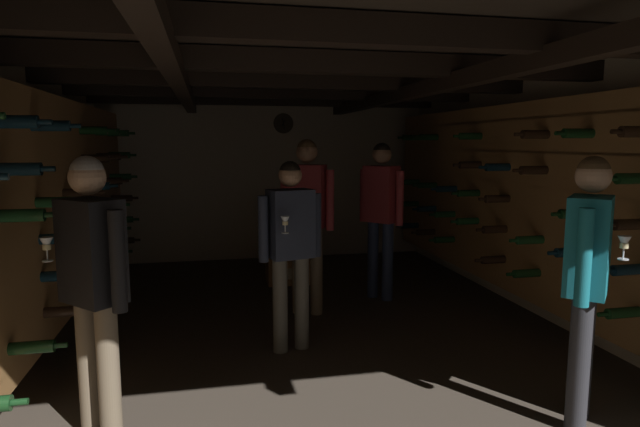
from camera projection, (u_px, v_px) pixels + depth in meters
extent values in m
plane|color=#473D33|center=(309.00, 334.00, 4.66)|extent=(8.40, 8.40, 0.00)
cube|color=beige|center=(267.00, 178.00, 7.64)|extent=(4.72, 0.06, 2.35)
cube|color=beige|center=(10.00, 209.00, 4.03)|extent=(0.06, 6.40, 2.35)
cube|color=beige|center=(550.00, 197.00, 4.99)|extent=(0.06, 6.40, 2.35)
cube|color=black|center=(308.00, 57.00, 4.35)|extent=(4.72, 6.52, 0.06)
cube|color=black|center=(368.00, 30.00, 2.73)|extent=(4.60, 0.14, 0.16)
cube|color=black|center=(323.00, 62.00, 3.82)|extent=(4.60, 0.14, 0.16)
cube|color=black|center=(297.00, 80.00, 4.91)|extent=(4.60, 0.14, 0.16)
cube|color=black|center=(281.00, 92.00, 5.99)|extent=(4.60, 0.14, 0.16)
cube|color=black|center=(270.00, 99.00, 7.08)|extent=(4.60, 0.14, 0.16)
cube|color=black|center=(180.00, 83.00, 4.16)|extent=(0.12, 6.40, 0.12)
cube|color=black|center=(425.00, 89.00, 4.59)|extent=(0.12, 6.40, 0.12)
cylinder|color=white|center=(283.00, 123.00, 7.54)|extent=(0.26, 0.02, 0.26)
cylinder|color=#2D2314|center=(283.00, 123.00, 7.53)|extent=(0.29, 0.01, 0.29)
cube|color=black|center=(283.00, 123.00, 7.52)|extent=(0.06, 0.01, 0.09)
cube|color=black|center=(283.00, 123.00, 7.52)|extent=(0.04, 0.01, 0.14)
cube|color=olive|center=(43.00, 209.00, 4.22)|extent=(0.32, 5.50, 1.80)
cylinder|color=#143819|center=(20.00, 402.00, 2.40)|extent=(0.07, 0.03, 0.03)
cylinder|color=#143819|center=(28.00, 348.00, 3.03)|extent=(0.28, 0.07, 0.07)
cylinder|color=#143819|center=(61.00, 345.00, 3.07)|extent=(0.07, 0.03, 0.03)
cylinder|color=black|center=(60.00, 312.00, 3.68)|extent=(0.28, 0.07, 0.07)
cylinder|color=black|center=(86.00, 310.00, 3.72)|extent=(0.07, 0.03, 0.03)
cylinder|color=black|center=(82.00, 286.00, 4.35)|extent=(0.28, 0.07, 0.07)
cylinder|color=black|center=(105.00, 285.00, 4.38)|extent=(0.07, 0.03, 0.03)
cylinder|color=#143819|center=(99.00, 267.00, 5.02)|extent=(0.28, 0.07, 0.07)
cylinder|color=#143819|center=(119.00, 266.00, 5.06)|extent=(0.07, 0.03, 0.03)
cylinder|color=#143819|center=(112.00, 252.00, 5.69)|extent=(0.28, 0.07, 0.07)
cylinder|color=#143819|center=(129.00, 251.00, 5.73)|extent=(0.07, 0.03, 0.03)
cylinder|color=black|center=(122.00, 241.00, 6.37)|extent=(0.28, 0.07, 0.07)
cylinder|color=black|center=(137.00, 240.00, 6.40)|extent=(0.07, 0.03, 0.03)
cylinder|color=#0F2838|center=(57.00, 276.00, 3.64)|extent=(0.28, 0.07, 0.07)
cylinder|color=#0F2838|center=(84.00, 275.00, 3.68)|extent=(0.07, 0.03, 0.03)
cylinder|color=black|center=(81.00, 255.00, 4.33)|extent=(0.28, 0.07, 0.07)
cylinder|color=black|center=(104.00, 254.00, 4.37)|extent=(0.07, 0.03, 0.03)
cylinder|color=#143819|center=(98.00, 240.00, 5.00)|extent=(0.28, 0.07, 0.07)
cylinder|color=#143819|center=(117.00, 239.00, 5.04)|extent=(0.07, 0.03, 0.03)
cylinder|color=#143819|center=(111.00, 229.00, 5.65)|extent=(0.28, 0.07, 0.07)
cylinder|color=#143819|center=(128.00, 228.00, 5.69)|extent=(0.07, 0.03, 0.03)
cylinder|color=#194723|center=(121.00, 220.00, 6.32)|extent=(0.28, 0.07, 0.07)
cylinder|color=#194723|center=(136.00, 219.00, 6.35)|extent=(0.07, 0.03, 0.03)
cylinder|color=#0F2838|center=(56.00, 239.00, 3.63)|extent=(0.28, 0.07, 0.07)
cylinder|color=#0F2838|center=(83.00, 238.00, 3.67)|extent=(0.07, 0.03, 0.03)
cylinder|color=#143819|center=(79.00, 224.00, 4.29)|extent=(0.28, 0.07, 0.07)
cylinder|color=#143819|center=(102.00, 224.00, 4.32)|extent=(0.07, 0.03, 0.03)
cylinder|color=#194723|center=(109.00, 205.00, 5.61)|extent=(0.28, 0.07, 0.07)
cylinder|color=#194723|center=(127.00, 205.00, 5.65)|extent=(0.07, 0.03, 0.03)
cylinder|color=black|center=(120.00, 198.00, 6.30)|extent=(0.28, 0.07, 0.07)
cylinder|color=black|center=(135.00, 198.00, 6.33)|extent=(0.07, 0.03, 0.03)
cylinder|color=#194723|center=(17.00, 216.00, 2.92)|extent=(0.28, 0.07, 0.07)
cylinder|color=#194723|center=(51.00, 215.00, 2.96)|extent=(0.07, 0.03, 0.03)
cylinder|color=#194723|center=(52.00, 202.00, 3.58)|extent=(0.28, 0.07, 0.07)
cylinder|color=#194723|center=(80.00, 202.00, 3.61)|extent=(0.07, 0.03, 0.03)
cylinder|color=black|center=(77.00, 193.00, 4.24)|extent=(0.28, 0.07, 0.07)
cylinder|color=black|center=(100.00, 193.00, 4.28)|extent=(0.07, 0.03, 0.03)
cylinder|color=#0F2838|center=(94.00, 186.00, 4.91)|extent=(0.28, 0.07, 0.07)
cylinder|color=#0F2838|center=(114.00, 186.00, 4.94)|extent=(0.07, 0.03, 0.03)
cylinder|color=black|center=(108.00, 181.00, 5.59)|extent=(0.28, 0.07, 0.07)
cylinder|color=black|center=(126.00, 181.00, 5.62)|extent=(0.07, 0.03, 0.03)
cylinder|color=#194723|center=(119.00, 177.00, 6.26)|extent=(0.28, 0.07, 0.07)
cylinder|color=#194723|center=(134.00, 177.00, 6.30)|extent=(0.07, 0.03, 0.03)
cylinder|color=#0F2838|center=(0.00, 177.00, 2.24)|extent=(0.07, 0.03, 0.03)
cylinder|color=#0F2838|center=(14.00, 169.00, 2.89)|extent=(0.28, 0.07, 0.07)
cylinder|color=#0F2838|center=(48.00, 169.00, 2.92)|extent=(0.07, 0.03, 0.03)
cylinder|color=black|center=(93.00, 159.00, 4.89)|extent=(0.28, 0.07, 0.07)
cylinder|color=black|center=(113.00, 158.00, 4.92)|extent=(0.07, 0.03, 0.03)
cylinder|color=black|center=(107.00, 157.00, 5.55)|extent=(0.28, 0.07, 0.07)
cylinder|color=black|center=(124.00, 157.00, 5.58)|extent=(0.07, 0.03, 0.03)
cylinder|color=#143819|center=(118.00, 155.00, 6.23)|extent=(0.28, 0.07, 0.07)
cylinder|color=#143819|center=(133.00, 155.00, 6.26)|extent=(0.07, 0.03, 0.03)
cylinder|color=#0F2838|center=(10.00, 122.00, 2.85)|extent=(0.28, 0.07, 0.07)
cylinder|color=#0F2838|center=(45.00, 122.00, 2.89)|extent=(0.07, 0.03, 0.03)
cylinder|color=#0F2838|center=(48.00, 126.00, 3.52)|extent=(0.28, 0.07, 0.07)
cylinder|color=#0F2838|center=(76.00, 126.00, 3.56)|extent=(0.07, 0.03, 0.03)
cylinder|color=#143819|center=(91.00, 131.00, 4.84)|extent=(0.28, 0.07, 0.07)
cylinder|color=#143819|center=(111.00, 131.00, 4.88)|extent=(0.07, 0.03, 0.03)
cylinder|color=#143819|center=(106.00, 132.00, 5.52)|extent=(0.28, 0.07, 0.07)
cylinder|color=#143819|center=(123.00, 132.00, 5.56)|extent=(0.07, 0.03, 0.03)
cylinder|color=#143819|center=(116.00, 133.00, 6.17)|extent=(0.28, 0.07, 0.07)
cylinder|color=#143819|center=(132.00, 133.00, 6.21)|extent=(0.07, 0.03, 0.03)
cube|color=olive|center=(69.00, 301.00, 4.35)|extent=(0.02, 5.50, 0.02)
cube|color=olive|center=(67.00, 271.00, 4.31)|extent=(0.02, 5.50, 0.02)
cube|color=olive|center=(65.00, 240.00, 4.28)|extent=(0.02, 5.50, 0.02)
cube|color=olive|center=(63.00, 209.00, 4.25)|extent=(0.02, 5.50, 0.02)
cube|color=olive|center=(61.00, 177.00, 4.21)|extent=(0.02, 5.50, 0.02)
cube|color=olive|center=(59.00, 145.00, 4.18)|extent=(0.02, 5.50, 0.02)
cube|color=olive|center=(57.00, 112.00, 4.14)|extent=(0.02, 5.50, 0.02)
cube|color=olive|center=(523.00, 198.00, 5.10)|extent=(0.32, 5.50, 1.80)
cylinder|color=#143819|center=(626.00, 313.00, 3.53)|extent=(0.28, 0.07, 0.07)
cylinder|color=#143819|center=(603.00, 314.00, 3.49)|extent=(0.07, 0.03, 0.03)
cylinder|color=#143819|center=(529.00, 273.00, 4.60)|extent=(0.28, 0.07, 0.07)
cylinder|color=#143819|center=(510.00, 274.00, 4.56)|extent=(0.07, 0.03, 0.03)
cylinder|color=black|center=(495.00, 260.00, 5.13)|extent=(0.28, 0.07, 0.07)
cylinder|color=black|center=(479.00, 260.00, 5.10)|extent=(0.07, 0.03, 0.03)
cylinder|color=#143819|center=(446.00, 240.00, 6.19)|extent=(0.28, 0.07, 0.07)
cylinder|color=#143819|center=(432.00, 240.00, 6.16)|extent=(0.07, 0.03, 0.03)
cylinder|color=black|center=(427.00, 232.00, 6.72)|extent=(0.28, 0.07, 0.07)
cylinder|color=black|center=(414.00, 232.00, 6.69)|extent=(0.07, 0.03, 0.03)
cylinder|color=#0F2838|center=(411.00, 226.00, 7.25)|extent=(0.28, 0.07, 0.07)
cylinder|color=#0F2838|center=(399.00, 226.00, 7.21)|extent=(0.07, 0.03, 0.03)
cylinder|color=#0F2838|center=(631.00, 270.00, 3.47)|extent=(0.28, 0.07, 0.07)
cylinder|color=#0F2838|center=(608.00, 271.00, 3.43)|extent=(0.07, 0.03, 0.03)
cylinder|color=#0F2838|center=(573.00, 252.00, 4.03)|extent=(0.28, 0.07, 0.07)
cylinder|color=#0F2838|center=(552.00, 253.00, 3.99)|extent=(0.07, 0.03, 0.03)
cylinder|color=#194723|center=(532.00, 240.00, 4.54)|extent=(0.28, 0.07, 0.07)
cylinder|color=#194723|center=(513.00, 241.00, 4.50)|extent=(0.07, 0.03, 0.03)
cylinder|color=black|center=(496.00, 229.00, 5.09)|extent=(0.28, 0.07, 0.07)
cylinder|color=black|center=(480.00, 230.00, 5.05)|extent=(0.07, 0.03, 0.03)
cylinder|color=#194723|center=(469.00, 221.00, 5.62)|extent=(0.28, 0.07, 0.07)
cylinder|color=#194723|center=(454.00, 222.00, 5.59)|extent=(0.07, 0.03, 0.03)
cylinder|color=#194723|center=(446.00, 214.00, 6.16)|extent=(0.28, 0.07, 0.07)
cylinder|color=#194723|center=(432.00, 215.00, 6.12)|extent=(0.07, 0.03, 0.03)
cylinder|color=#0F2838|center=(428.00, 209.00, 6.67)|extent=(0.28, 0.07, 0.07)
cylinder|color=#0F2838|center=(415.00, 209.00, 6.63)|extent=(0.07, 0.03, 0.03)
cylinder|color=#143819|center=(411.00, 204.00, 7.22)|extent=(0.28, 0.07, 0.07)
cylinder|color=#143819|center=(399.00, 204.00, 7.19)|extent=(0.07, 0.03, 0.03)
cylinder|color=black|center=(633.00, 224.00, 3.45)|extent=(0.28, 0.07, 0.07)
cylinder|color=black|center=(610.00, 225.00, 3.41)|extent=(0.07, 0.03, 0.03)
cylinder|color=#143819|center=(577.00, 214.00, 3.97)|extent=(0.28, 0.07, 0.07)
cylinder|color=#143819|center=(556.00, 214.00, 3.94)|extent=(0.07, 0.03, 0.03)
cylinder|color=black|center=(499.00, 199.00, 5.03)|extent=(0.28, 0.07, 0.07)
cylinder|color=black|center=(482.00, 199.00, 4.99)|extent=(0.07, 0.03, 0.03)
cylinder|color=#143819|center=(470.00, 193.00, 5.59)|extent=(0.28, 0.07, 0.07)
cylinder|color=#143819|center=(455.00, 193.00, 5.55)|extent=(0.07, 0.03, 0.03)
cylinder|color=#0F2838|center=(448.00, 189.00, 6.10)|extent=(0.28, 0.07, 0.07)
cylinder|color=#0F2838|center=(434.00, 189.00, 6.06)|extent=(0.07, 0.03, 0.03)
cylinder|color=#143819|center=(429.00, 185.00, 6.63)|extent=(0.28, 0.07, 0.07)
cylinder|color=#143819|center=(416.00, 186.00, 6.59)|extent=(0.07, 0.03, 0.03)
cylinder|color=#194723|center=(412.00, 182.00, 7.18)|extent=(0.28, 0.07, 0.07)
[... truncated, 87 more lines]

